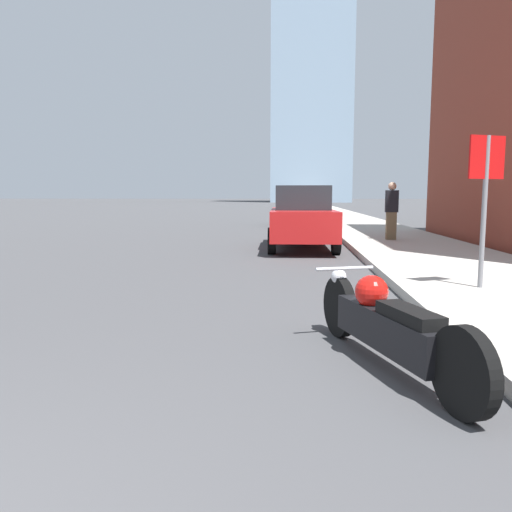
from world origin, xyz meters
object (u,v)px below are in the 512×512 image
object	(u,v)px
pedestrian	(392,210)
parked_car_red	(302,217)
parked_car_black	(297,208)
motorcycle	(386,324)
stop_sign	(485,185)

from	to	relation	value
pedestrian	parked_car_red	bearing A→B (deg)	-155.19
parked_car_black	motorcycle	bearing A→B (deg)	-92.28
parked_car_red	pedestrian	size ratio (longest dim) A/B	2.71
parked_car_black	pedestrian	world-z (taller)	pedestrian
parked_car_red	parked_car_black	world-z (taller)	parked_car_red
parked_car_black	stop_sign	distance (m)	17.62
motorcycle	parked_car_red	xyz separation A→B (m)	(-0.53, 9.59, 0.48)
stop_sign	pedestrian	size ratio (longest dim) A/B	1.26
motorcycle	parked_car_black	world-z (taller)	parked_car_black
stop_sign	parked_car_red	bearing A→B (deg)	110.51
parked_car_red	pedestrian	xyz separation A→B (m)	(2.67, 1.24, 0.16)
parked_car_red	motorcycle	bearing A→B (deg)	-88.08
parked_car_black	pedestrian	bearing A→B (deg)	-78.21
motorcycle	pedestrian	size ratio (longest dim) A/B	1.48
parked_car_black	pedestrian	xyz separation A→B (m)	(2.71, -9.67, 0.18)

